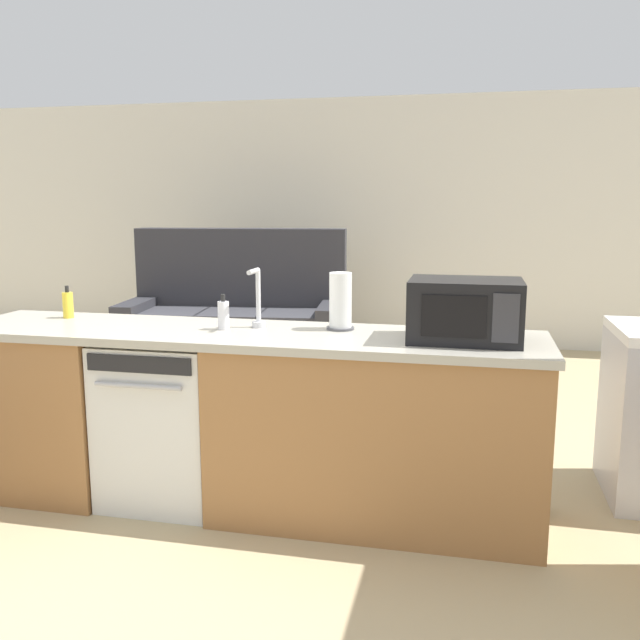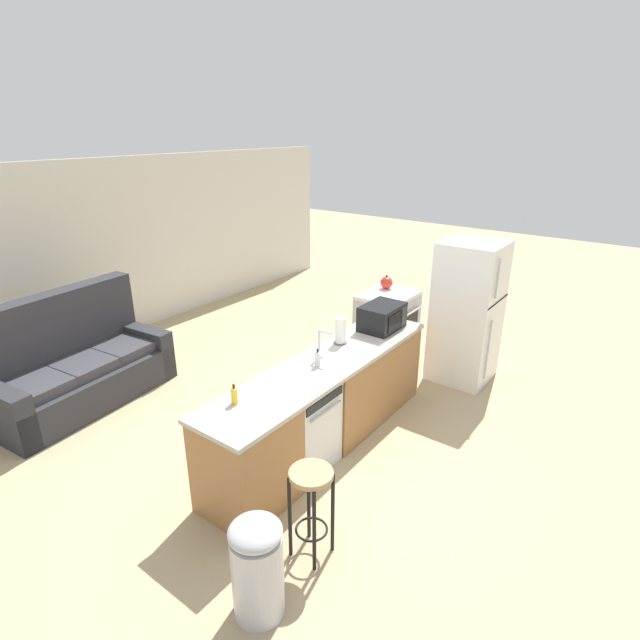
% 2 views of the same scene
% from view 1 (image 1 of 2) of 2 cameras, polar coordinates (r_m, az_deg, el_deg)
% --- Properties ---
extents(ground_plane, '(24.00, 24.00, 0.00)m').
position_cam_1_polar(ground_plane, '(3.66, -8.68, -14.76)').
color(ground_plane, tan).
extents(wall_back, '(10.00, 0.06, 2.60)m').
position_cam_1_polar(wall_back, '(7.35, 5.30, 8.20)').
color(wall_back, silver).
rests_on(wall_back, ground_plane).
extents(kitchen_counter, '(2.94, 0.66, 0.90)m').
position_cam_1_polar(kitchen_counter, '(3.43, -5.09, -8.88)').
color(kitchen_counter, '#9E6B3D').
rests_on(kitchen_counter, ground_plane).
extents(dishwasher, '(0.58, 0.61, 0.84)m').
position_cam_1_polar(dishwasher, '(3.60, -12.60, -8.13)').
color(dishwasher, silver).
rests_on(dishwasher, ground_plane).
extents(microwave, '(0.50, 0.37, 0.28)m').
position_cam_1_polar(microwave, '(3.13, 12.12, 0.81)').
color(microwave, black).
rests_on(microwave, kitchen_counter).
extents(sink_faucet, '(0.07, 0.18, 0.30)m').
position_cam_1_polar(sink_faucet, '(3.38, -5.29, 1.53)').
color(sink_faucet, silver).
rests_on(sink_faucet, kitchen_counter).
extents(paper_towel_roll, '(0.14, 0.14, 0.28)m').
position_cam_1_polar(paper_towel_roll, '(3.33, 1.73, 1.54)').
color(paper_towel_roll, '#4C4C51').
rests_on(paper_towel_roll, kitchen_counter).
extents(soap_bottle, '(0.06, 0.06, 0.18)m').
position_cam_1_polar(soap_bottle, '(3.37, -8.13, 0.42)').
color(soap_bottle, silver).
rests_on(soap_bottle, kitchen_counter).
extents(dish_soap_bottle, '(0.06, 0.06, 0.18)m').
position_cam_1_polar(dish_soap_bottle, '(3.91, -20.46, 1.22)').
color(dish_soap_bottle, yellow).
rests_on(dish_soap_bottle, kitchen_counter).
extents(couch, '(2.09, 1.11, 1.27)m').
position_cam_1_polar(couch, '(6.38, -7.00, -0.30)').
color(couch, '#2D2D33').
rests_on(couch, ground_plane).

